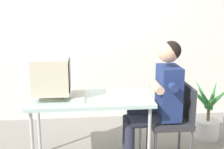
# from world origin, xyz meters

# --- Properties ---
(wall_back) EXTENTS (8.00, 0.10, 3.00)m
(wall_back) POSITION_xyz_m (0.30, 1.40, 1.50)
(wall_back) COLOR silver
(wall_back) RESTS_ON ground_plane
(desk) EXTENTS (1.32, 0.62, 0.76)m
(desk) POSITION_xyz_m (0.00, 0.00, 0.70)
(desk) COLOR #B7B7BC
(desk) RESTS_ON ground_plane
(crt_monitor) EXTENTS (0.39, 0.39, 0.44)m
(crt_monitor) POSITION_xyz_m (-0.41, 0.03, 1.00)
(crt_monitor) COLOR beige
(crt_monitor) RESTS_ON desk
(keyboard) EXTENTS (0.17, 0.43, 0.03)m
(keyboard) POSITION_xyz_m (-0.13, 0.01, 0.77)
(keyboard) COLOR silver
(keyboard) RESTS_ON desk
(office_chair) EXTENTS (0.45, 0.45, 0.86)m
(office_chair) POSITION_xyz_m (0.94, -0.01, 0.50)
(office_chair) COLOR #4C4C51
(office_chair) RESTS_ON ground_plane
(person_seated) EXTENTS (0.73, 0.56, 1.36)m
(person_seated) POSITION_xyz_m (0.75, -0.01, 0.75)
(person_seated) COLOR navy
(person_seated) RESTS_ON ground_plane
(potted_plant) EXTENTS (0.63, 0.67, 0.79)m
(potted_plant) POSITION_xyz_m (1.54, 0.46, 0.33)
(potted_plant) COLOR silver
(potted_plant) RESTS_ON ground_plane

